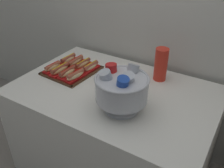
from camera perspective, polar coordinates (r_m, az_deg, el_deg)
ground_plane at (r=2.17m, az=0.40°, el=-18.59°), size 10.00×10.00×0.00m
buffet_table at (r=1.87m, az=0.44°, el=-10.65°), size 1.33×0.88×0.77m
serving_tray at (r=1.89m, az=-9.11°, el=3.01°), size 0.35×0.38×0.01m
hot_dog_0 at (r=1.90m, az=-13.37°, el=3.73°), size 0.07×0.16×0.06m
hot_dog_1 at (r=1.85m, az=-11.78°, el=3.20°), size 0.07×0.18×0.06m
hot_dog_2 at (r=1.80m, az=-10.10°, el=2.55°), size 0.07×0.16×0.06m
hot_dog_3 at (r=1.75m, az=-8.33°, el=1.92°), size 0.08×0.17×0.07m
hot_dog_4 at (r=2.00m, az=-9.95°, el=5.57°), size 0.07×0.15×0.06m
hot_dog_5 at (r=1.95m, az=-8.35°, el=5.05°), size 0.06×0.18×0.06m
hot_dog_6 at (r=1.91m, az=-6.68°, el=4.47°), size 0.07×0.18×0.06m
hot_dog_7 at (r=1.86m, az=-4.93°, el=3.89°), size 0.07×0.16×0.06m
punch_bowl at (r=1.40m, az=2.17°, el=-0.85°), size 0.31×0.31×0.26m
cup_stack at (r=1.75m, az=11.11°, el=4.43°), size 0.09×0.09×0.23m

